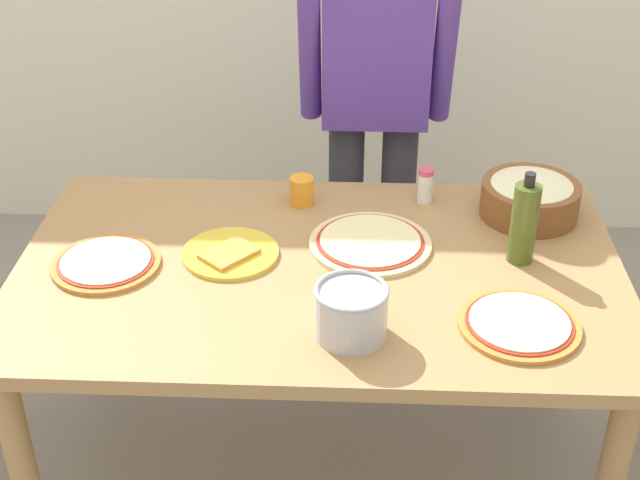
% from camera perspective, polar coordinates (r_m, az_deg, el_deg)
% --- Properties ---
extents(ground, '(8.00, 8.00, 0.00)m').
position_cam_1_polar(ground, '(2.80, -0.05, -14.83)').
color(ground, gray).
extents(dining_table, '(1.60, 0.96, 0.76)m').
position_cam_1_polar(dining_table, '(2.37, -0.05, -3.54)').
color(dining_table, '#A37A4C').
rests_on(dining_table, ground).
extents(person_cook, '(0.49, 0.25, 1.62)m').
position_cam_1_polar(person_cook, '(2.91, 3.59, 9.38)').
color(person_cook, '#2D2D38').
rests_on(person_cook, ground).
extents(pizza_raw_on_board, '(0.33, 0.33, 0.02)m').
position_cam_1_polar(pizza_raw_on_board, '(2.40, 3.26, -0.18)').
color(pizza_raw_on_board, beige).
rests_on(pizza_raw_on_board, dining_table).
extents(pizza_cooked_on_tray, '(0.29, 0.29, 0.02)m').
position_cam_1_polar(pizza_cooked_on_tray, '(2.38, -13.66, -1.45)').
color(pizza_cooked_on_tray, '#C67A33').
rests_on(pizza_cooked_on_tray, dining_table).
extents(pizza_second_cooked, '(0.29, 0.29, 0.02)m').
position_cam_1_polar(pizza_second_cooked, '(2.15, 12.75, -5.32)').
color(pizza_second_cooked, '#C67A33').
rests_on(pizza_second_cooked, dining_table).
extents(plate_with_slice, '(0.26, 0.26, 0.02)m').
position_cam_1_polar(plate_with_slice, '(2.37, -5.82, -0.87)').
color(plate_with_slice, gold).
rests_on(plate_with_slice, dining_table).
extents(popcorn_bowl, '(0.28, 0.28, 0.11)m').
position_cam_1_polar(popcorn_bowl, '(2.59, 13.43, 2.78)').
color(popcorn_bowl, brown).
rests_on(popcorn_bowl, dining_table).
extents(olive_oil_bottle, '(0.07, 0.07, 0.26)m').
position_cam_1_polar(olive_oil_bottle, '(2.35, 13.04, 1.11)').
color(olive_oil_bottle, '#47561E').
rests_on(olive_oil_bottle, dining_table).
extents(steel_pot, '(0.17, 0.17, 0.13)m').
position_cam_1_polar(steel_pot, '(2.04, 2.02, -4.62)').
color(steel_pot, '#B7B7BC').
rests_on(steel_pot, dining_table).
extents(cup_orange, '(0.07, 0.07, 0.08)m').
position_cam_1_polar(cup_orange, '(2.59, -1.19, 3.21)').
color(cup_orange, orange).
rests_on(cup_orange, dining_table).
extents(salt_shaker, '(0.04, 0.04, 0.11)m').
position_cam_1_polar(salt_shaker, '(2.61, 6.82, 3.51)').
color(salt_shaker, white).
rests_on(salt_shaker, dining_table).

